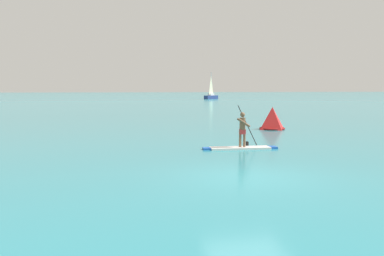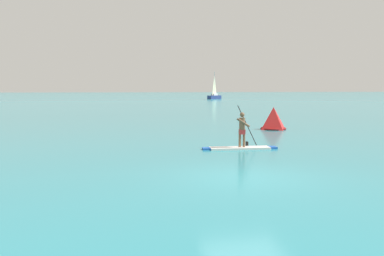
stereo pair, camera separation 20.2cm
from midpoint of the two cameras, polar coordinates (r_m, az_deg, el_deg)
name	(u,v)px [view 2 (the right image)]	position (r m, az deg, el deg)	size (l,w,h in m)	color
ground	(245,177)	(13.01, 7.64, -6.61)	(440.00, 440.00, 0.00)	teal
paddleboarder_mid_center	(241,141)	(18.79, 6.95, -1.79)	(3.36, 0.94, 1.98)	white
race_marker_buoy	(273,119)	(27.83, 11.18, 1.17)	(1.74, 1.74, 1.45)	red
sailboat_right_horizon	(214,95)	(98.75, 3.11, 4.48)	(3.86, 3.54, 6.29)	navy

